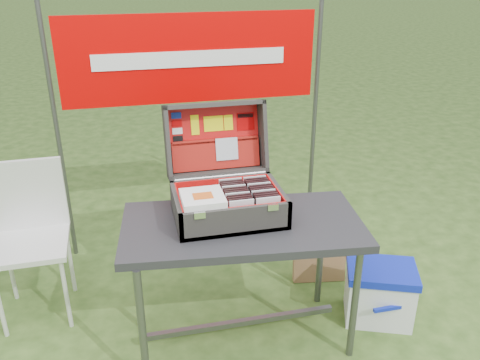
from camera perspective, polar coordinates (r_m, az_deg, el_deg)
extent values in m
plane|color=#2E4B1A|center=(2.85, -1.22, -17.67)|extent=(80.00, 80.00, 0.00)
cube|color=#2B2C2F|center=(2.45, 0.28, -5.22)|extent=(1.21, 0.69, 0.04)
cylinder|color=#59595B|center=(2.42, -10.87, -16.58)|extent=(0.04, 0.04, 0.68)
cylinder|color=#59595B|center=(2.63, 12.79, -13.07)|extent=(0.04, 0.04, 0.68)
cylinder|color=#59595B|center=(2.78, -11.42, -10.52)|extent=(0.04, 0.04, 0.68)
cylinder|color=#59595B|center=(2.96, 9.05, -7.98)|extent=(0.04, 0.04, 0.68)
cube|color=#59595B|center=(2.78, 0.26, -15.67)|extent=(1.00, 0.03, 0.03)
cube|color=#3F3D3A|center=(2.48, -1.30, -4.02)|extent=(0.52, 0.37, 0.02)
cube|color=#3F3D3A|center=(2.30, -0.40, -4.73)|extent=(0.52, 0.02, 0.14)
cube|color=#3F3D3A|center=(2.61, -2.12, -1.08)|extent=(0.52, 0.02, 0.14)
cube|color=#3F3D3A|center=(2.42, -7.13, -3.39)|extent=(0.02, 0.37, 0.14)
cube|color=#3F3D3A|center=(2.51, 4.28, -2.19)|extent=(0.02, 0.37, 0.14)
cube|color=red|center=(2.48, -1.31, -3.75)|extent=(0.48, 0.33, 0.01)
cube|color=silver|center=(2.24, -4.54, -3.98)|extent=(0.05, 0.01, 0.03)
cube|color=silver|center=(2.31, 3.72, -3.08)|extent=(0.05, 0.01, 0.03)
cylinder|color=silver|center=(2.59, -2.19, 0.41)|extent=(0.47, 0.02, 0.02)
cube|color=#3F3D3A|center=(2.69, -2.95, 4.76)|extent=(0.52, 0.11, 0.37)
cube|color=#3F3D3A|center=(2.62, -2.98, 8.47)|extent=(0.52, 0.14, 0.05)
cube|color=#3F3D3A|center=(2.66, -2.48, 0.87)|extent=(0.52, 0.14, 0.05)
cube|color=#3F3D3A|center=(2.60, -8.17, 4.18)|extent=(0.02, 0.23, 0.40)
cube|color=#3F3D3A|center=(2.69, 2.55, 5.05)|extent=(0.02, 0.23, 0.40)
cube|color=red|center=(2.68, -2.90, 4.73)|extent=(0.48, 0.08, 0.32)
cube|color=red|center=(2.31, -0.47, -4.35)|extent=(0.48, 0.01, 0.12)
cube|color=red|center=(2.59, -2.07, -1.00)|extent=(0.48, 0.01, 0.12)
cube|color=red|center=(2.42, -6.83, -3.14)|extent=(0.01, 0.33, 0.12)
cube|color=red|center=(2.51, 4.00, -2.01)|extent=(0.01, 0.33, 0.12)
cube|color=#A41A12|center=(2.67, -2.71, 2.86)|extent=(0.46, 0.07, 0.15)
cube|color=#A41A12|center=(2.66, -2.79, 4.43)|extent=(0.45, 0.02, 0.02)
cube|color=silver|center=(2.66, -1.50, 3.51)|extent=(0.12, 0.04, 0.12)
cube|color=#1933B2|center=(2.64, -7.18, 7.19)|extent=(0.05, 0.01, 0.03)
cube|color=#AE0001|center=(2.64, -7.11, 6.33)|extent=(0.05, 0.01, 0.03)
cube|color=white|center=(2.64, -7.04, 5.47)|extent=(0.05, 0.01, 0.03)
cube|color=black|center=(2.65, -6.98, 4.61)|extent=(0.05, 0.01, 0.03)
cube|color=yellow|center=(2.65, -5.08, 6.17)|extent=(0.04, 0.03, 0.10)
cube|color=yellow|center=(2.67, -2.99, 6.34)|extent=(0.10, 0.02, 0.08)
cube|color=yellow|center=(2.68, -1.31, 6.46)|extent=(0.05, 0.02, 0.08)
cube|color=#AE0001|center=(2.70, 0.63, 6.60)|extent=(0.09, 0.03, 0.09)
cube|color=black|center=(2.70, 0.60, 7.24)|extent=(0.08, 0.01, 0.02)
cube|color=silver|center=(2.33, 0.19, -3.74)|extent=(0.12, 0.01, 0.13)
cube|color=black|center=(2.35, 0.07, -3.51)|extent=(0.12, 0.01, 0.13)
cube|color=black|center=(2.36, -0.04, -3.29)|extent=(0.12, 0.01, 0.13)
cube|color=black|center=(2.38, -0.16, -3.07)|extent=(0.12, 0.01, 0.13)
cube|color=silver|center=(2.40, -0.27, -2.85)|extent=(0.12, 0.01, 0.13)
cube|color=black|center=(2.42, -0.38, -2.63)|extent=(0.12, 0.01, 0.13)
cube|color=black|center=(2.44, -0.48, -2.42)|extent=(0.12, 0.01, 0.13)
cube|color=black|center=(2.45, -0.59, -2.21)|extent=(0.12, 0.01, 0.13)
cube|color=silver|center=(2.47, -0.69, -2.01)|extent=(0.12, 0.01, 0.13)
cube|color=black|center=(2.49, -0.80, -1.80)|extent=(0.12, 0.01, 0.13)
cube|color=black|center=(2.51, -0.90, -1.60)|extent=(0.12, 0.01, 0.13)
cube|color=black|center=(2.53, -1.00, -1.41)|extent=(0.12, 0.01, 0.13)
cube|color=silver|center=(2.54, -1.10, -1.21)|extent=(0.12, 0.01, 0.13)
cube|color=silver|center=(2.36, 3.17, -3.41)|extent=(0.12, 0.01, 0.13)
cube|color=black|center=(2.38, 3.03, -3.19)|extent=(0.12, 0.01, 0.13)
cube|color=black|center=(2.39, 2.89, -2.97)|extent=(0.12, 0.01, 0.13)
cube|color=black|center=(2.41, 2.76, -2.75)|extent=(0.12, 0.01, 0.13)
cube|color=silver|center=(2.43, 2.63, -2.54)|extent=(0.12, 0.01, 0.13)
cube|color=black|center=(2.45, 2.50, -2.33)|extent=(0.12, 0.01, 0.13)
cube|color=black|center=(2.46, 2.37, -2.12)|extent=(0.12, 0.01, 0.13)
cube|color=black|center=(2.48, 2.25, -1.92)|extent=(0.12, 0.01, 0.13)
cube|color=silver|center=(2.50, 2.12, -1.71)|extent=(0.12, 0.01, 0.13)
cube|color=black|center=(2.52, 2.00, -1.52)|extent=(0.12, 0.01, 0.13)
cube|color=black|center=(2.53, 1.88, -1.32)|extent=(0.12, 0.01, 0.13)
cube|color=black|center=(2.55, 1.76, -1.13)|extent=(0.12, 0.01, 0.13)
cube|color=silver|center=(2.57, 1.64, -0.94)|extent=(0.12, 0.01, 0.13)
cube|color=white|center=(2.34, -4.21, -2.31)|extent=(0.20, 0.20, 0.00)
cube|color=white|center=(2.34, -4.22, -2.20)|extent=(0.20, 0.20, 0.00)
cube|color=white|center=(2.34, -4.22, -2.09)|extent=(0.20, 0.20, 0.00)
cube|color=white|center=(2.33, -4.23, -1.98)|extent=(0.20, 0.20, 0.00)
cube|color=white|center=(2.33, -4.23, -1.87)|extent=(0.20, 0.20, 0.00)
cube|color=white|center=(2.33, -4.23, -1.76)|extent=(0.20, 0.20, 0.00)
cube|color=#D85919|center=(2.32, -4.20, -1.78)|extent=(0.09, 0.07, 0.00)
cube|color=white|center=(3.02, 15.32, -12.46)|extent=(0.43, 0.38, 0.28)
cube|color=#1125BB|center=(2.93, 15.68, -9.86)|extent=(0.45, 0.40, 0.04)
cube|color=#1125BB|center=(2.90, 16.80, -13.57)|extent=(0.22, 0.02, 0.02)
cube|color=silver|center=(3.01, -22.49, -6.81)|extent=(0.40, 0.40, 0.03)
cube|color=silver|center=(3.08, -22.68, -1.54)|extent=(0.40, 0.04, 0.42)
cylinder|color=silver|center=(2.96, -18.95, -11.92)|extent=(0.02, 0.02, 0.45)
cylinder|color=silver|center=(3.30, -24.39, -8.87)|extent=(0.02, 0.02, 0.45)
cylinder|color=silver|center=(3.24, -18.52, -8.46)|extent=(0.02, 0.02, 0.45)
cylinder|color=silver|center=(3.06, -19.55, -1.42)|extent=(0.02, 0.02, 0.42)
cube|color=#9B633D|center=(3.25, 8.91, -8.38)|extent=(0.34, 0.14, 0.35)
cylinder|color=#59595B|center=(3.38, -19.75, 4.56)|extent=(0.03, 0.03, 1.70)
cylinder|color=#59595B|center=(3.59, 8.35, 6.86)|extent=(0.03, 0.03, 1.70)
cube|color=#C60000|center=(3.26, -5.58, 13.41)|extent=(1.60, 0.02, 0.55)
cube|color=white|center=(3.24, -5.55, 13.37)|extent=(1.20, 0.00, 0.10)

